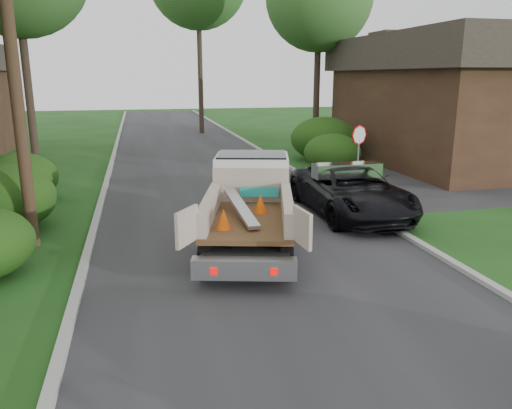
{
  "coord_description": "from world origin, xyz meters",
  "views": [
    {
      "loc": [
        -2.74,
        -8.08,
        4.2
      ],
      "look_at": [
        -0.07,
        3.25,
        1.2
      ],
      "focal_mm": 35.0,
      "sensor_mm": 36.0,
      "label": 1
    }
  ],
  "objects_px": {
    "utility_pole": "(10,33)",
    "black_pickup": "(351,190)",
    "flatbed_truck": "(251,196)",
    "stop_sign": "(359,144)",
    "house_right": "(464,98)"
  },
  "relations": [
    {
      "from": "utility_pole",
      "to": "flatbed_truck",
      "type": "relative_size",
      "value": 1.67
    },
    {
      "from": "stop_sign",
      "to": "house_right",
      "type": "relative_size",
      "value": 0.19
    },
    {
      "from": "house_right",
      "to": "black_pickup",
      "type": "bearing_deg",
      "value": -139.41
    },
    {
      "from": "black_pickup",
      "to": "flatbed_truck",
      "type": "bearing_deg",
      "value": -155.64
    },
    {
      "from": "utility_pole",
      "to": "stop_sign",
      "type": "bearing_deg",
      "value": 20.62
    },
    {
      "from": "utility_pole",
      "to": "black_pickup",
      "type": "relative_size",
      "value": 1.83
    },
    {
      "from": "house_right",
      "to": "black_pickup",
      "type": "height_order",
      "value": "house_right"
    },
    {
      "from": "black_pickup",
      "to": "utility_pole",
      "type": "bearing_deg",
      "value": -173.83
    },
    {
      "from": "house_right",
      "to": "flatbed_truck",
      "type": "height_order",
      "value": "house_right"
    },
    {
      "from": "flatbed_truck",
      "to": "black_pickup",
      "type": "relative_size",
      "value": 1.09
    },
    {
      "from": "utility_pole",
      "to": "flatbed_truck",
      "type": "height_order",
      "value": "utility_pole"
    },
    {
      "from": "stop_sign",
      "to": "house_right",
      "type": "height_order",
      "value": "house_right"
    },
    {
      "from": "utility_pole",
      "to": "black_pickup",
      "type": "distance_m",
      "value": 10.14
    },
    {
      "from": "utility_pole",
      "to": "flatbed_truck",
      "type": "xyz_separation_m",
      "value": [
        5.52,
        -0.64,
        -4.02
      ]
    },
    {
      "from": "stop_sign",
      "to": "black_pickup",
      "type": "relative_size",
      "value": 0.45
    }
  ]
}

